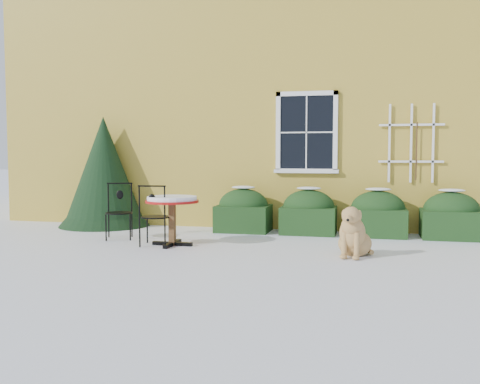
% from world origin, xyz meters
% --- Properties ---
extents(ground, '(80.00, 80.00, 0.00)m').
position_xyz_m(ground, '(0.00, 0.00, 0.00)').
color(ground, white).
rests_on(ground, ground).
extents(house, '(12.40, 8.40, 6.40)m').
position_xyz_m(house, '(0.00, 7.00, 3.22)').
color(house, gold).
rests_on(house, ground).
extents(hedge_row, '(4.95, 0.80, 0.91)m').
position_xyz_m(hedge_row, '(1.65, 2.55, 0.40)').
color(hedge_row, black).
rests_on(hedge_row, ground).
extents(evergreen_shrub, '(1.94, 1.94, 2.35)m').
position_xyz_m(evergreen_shrub, '(-3.41, 2.70, 0.94)').
color(evergreen_shrub, black).
rests_on(evergreen_shrub, ground).
extents(bistro_table, '(0.90, 0.90, 0.83)m').
position_xyz_m(bistro_table, '(-1.09, 0.65, 0.69)').
color(bistro_table, black).
rests_on(bistro_table, ground).
extents(patio_chair_near, '(0.51, 0.50, 1.03)m').
position_xyz_m(patio_chair_near, '(-1.36, 0.56, 0.51)').
color(patio_chair_near, black).
rests_on(patio_chair_near, ground).
extents(patio_chair_far, '(0.58, 0.58, 1.02)m').
position_xyz_m(patio_chair_far, '(-2.30, 1.14, 0.51)').
color(patio_chair_far, black).
rests_on(patio_chair_far, ground).
extents(dog, '(0.59, 0.85, 0.79)m').
position_xyz_m(dog, '(1.91, 0.33, 0.32)').
color(dog, tan).
rests_on(dog, ground).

